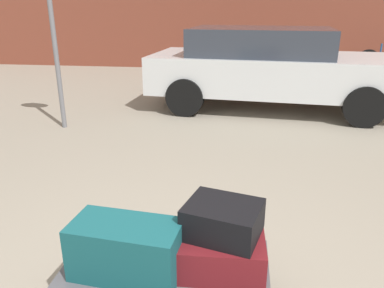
{
  "coord_description": "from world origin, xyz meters",
  "views": [
    {
      "loc": [
        0.4,
        -1.73,
        1.77
      ],
      "look_at": [
        0.0,
        1.2,
        0.69
      ],
      "focal_mm": 35.35,
      "sensor_mm": 36.0,
      "label": 1
    }
  ],
  "objects_px": {
    "parked_car": "(270,66)",
    "bollard_kerb_mid": "(372,71)",
    "no_parking_sign": "(53,26)",
    "bollard_kerb_near": "(318,70)",
    "duffel_bag_black_topmost_pile": "(223,220)",
    "luggage_cart": "(164,283)",
    "suitcase_maroon_center": "(222,249)",
    "duffel_bag_teal_front_left": "(126,249)"
  },
  "relations": [
    {
      "from": "parked_car",
      "to": "bollard_kerb_mid",
      "type": "bearing_deg",
      "value": 44.76
    },
    {
      "from": "parked_car",
      "to": "no_parking_sign",
      "type": "height_order",
      "value": "no_parking_sign"
    },
    {
      "from": "bollard_kerb_near",
      "to": "bollard_kerb_mid",
      "type": "height_order",
      "value": "same"
    },
    {
      "from": "duffel_bag_black_topmost_pile",
      "to": "parked_car",
      "type": "distance_m",
      "value": 5.11
    },
    {
      "from": "luggage_cart",
      "to": "duffel_bag_black_topmost_pile",
      "type": "distance_m",
      "value": 0.51
    },
    {
      "from": "suitcase_maroon_center",
      "to": "duffel_bag_teal_front_left",
      "type": "distance_m",
      "value": 0.55
    },
    {
      "from": "luggage_cart",
      "to": "suitcase_maroon_center",
      "type": "relative_size",
      "value": 2.49
    },
    {
      "from": "bollard_kerb_near",
      "to": "bollard_kerb_mid",
      "type": "distance_m",
      "value": 1.23
    },
    {
      "from": "duffel_bag_black_topmost_pile",
      "to": "bollard_kerb_mid",
      "type": "relative_size",
      "value": 0.64
    },
    {
      "from": "luggage_cart",
      "to": "no_parking_sign",
      "type": "height_order",
      "value": "no_parking_sign"
    },
    {
      "from": "duffel_bag_teal_front_left",
      "to": "parked_car",
      "type": "relative_size",
      "value": 0.14
    },
    {
      "from": "duffel_bag_teal_front_left",
      "to": "bollard_kerb_mid",
      "type": "xyz_separation_m",
      "value": [
        3.59,
        7.74,
        -0.18
      ]
    },
    {
      "from": "parked_car",
      "to": "no_parking_sign",
      "type": "bearing_deg",
      "value": -152.72
    },
    {
      "from": "bollard_kerb_near",
      "to": "duffel_bag_teal_front_left",
      "type": "bearing_deg",
      "value": -107.01
    },
    {
      "from": "luggage_cart",
      "to": "duffel_bag_black_topmost_pile",
      "type": "xyz_separation_m",
      "value": [
        0.32,
        0.13,
        0.37
      ]
    },
    {
      "from": "suitcase_maroon_center",
      "to": "parked_car",
      "type": "relative_size",
      "value": 0.11
    },
    {
      "from": "parked_car",
      "to": "bollard_kerb_near",
      "type": "relative_size",
      "value": 6.92
    },
    {
      "from": "luggage_cart",
      "to": "parked_car",
      "type": "relative_size",
      "value": 0.27
    },
    {
      "from": "duffel_bag_teal_front_left",
      "to": "duffel_bag_black_topmost_pile",
      "type": "height_order",
      "value": "duffel_bag_black_topmost_pile"
    },
    {
      "from": "bollard_kerb_mid",
      "to": "no_parking_sign",
      "type": "relative_size",
      "value": 0.26
    },
    {
      "from": "suitcase_maroon_center",
      "to": "bollard_kerb_near",
      "type": "bearing_deg",
      "value": 74.48
    },
    {
      "from": "luggage_cart",
      "to": "duffel_bag_teal_front_left",
      "type": "height_order",
      "value": "duffel_bag_teal_front_left"
    },
    {
      "from": "duffel_bag_teal_front_left",
      "to": "duffel_bag_black_topmost_pile",
      "type": "relative_size",
      "value": 1.48
    },
    {
      "from": "bollard_kerb_near",
      "to": "no_parking_sign",
      "type": "bearing_deg",
      "value": -137.22
    },
    {
      "from": "duffel_bag_black_topmost_pile",
      "to": "bollard_kerb_mid",
      "type": "bearing_deg",
      "value": 82.77
    },
    {
      "from": "bollard_kerb_mid",
      "to": "bollard_kerb_near",
      "type": "bearing_deg",
      "value": 180.0
    },
    {
      "from": "duffel_bag_teal_front_left",
      "to": "bollard_kerb_near",
      "type": "bearing_deg",
      "value": 78.76
    },
    {
      "from": "parked_car",
      "to": "bollard_kerb_near",
      "type": "xyz_separation_m",
      "value": [
        1.3,
        2.51,
        -0.44
      ]
    },
    {
      "from": "duffel_bag_black_topmost_pile",
      "to": "no_parking_sign",
      "type": "bearing_deg",
      "value": 142.42
    },
    {
      "from": "duffel_bag_teal_front_left",
      "to": "bollard_kerb_mid",
      "type": "distance_m",
      "value": 8.53
    },
    {
      "from": "luggage_cart",
      "to": "duffel_bag_black_topmost_pile",
      "type": "height_order",
      "value": "duffel_bag_black_topmost_pile"
    },
    {
      "from": "suitcase_maroon_center",
      "to": "bollard_kerb_mid",
      "type": "xyz_separation_m",
      "value": [
        3.07,
        7.59,
        -0.12
      ]
    },
    {
      "from": "luggage_cart",
      "to": "no_parking_sign",
      "type": "bearing_deg",
      "value": 123.12
    },
    {
      "from": "duffel_bag_black_topmost_pile",
      "to": "bollard_kerb_near",
      "type": "relative_size",
      "value": 0.64
    },
    {
      "from": "suitcase_maroon_center",
      "to": "bollard_kerb_mid",
      "type": "relative_size",
      "value": 0.75
    },
    {
      "from": "luggage_cart",
      "to": "duffel_bag_teal_front_left",
      "type": "xyz_separation_m",
      "value": [
        -0.2,
        -0.02,
        0.23
      ]
    },
    {
      "from": "luggage_cart",
      "to": "suitcase_maroon_center",
      "type": "height_order",
      "value": "suitcase_maroon_center"
    },
    {
      "from": "suitcase_maroon_center",
      "to": "bollard_kerb_near",
      "type": "height_order",
      "value": "bollard_kerb_near"
    },
    {
      "from": "luggage_cart",
      "to": "bollard_kerb_mid",
      "type": "relative_size",
      "value": 1.86
    },
    {
      "from": "bollard_kerb_mid",
      "to": "parked_car",
      "type": "bearing_deg",
      "value": -135.24
    },
    {
      "from": "duffel_bag_teal_front_left",
      "to": "bollard_kerb_mid",
      "type": "bearing_deg",
      "value": 70.85
    },
    {
      "from": "luggage_cart",
      "to": "suitcase_maroon_center",
      "type": "xyz_separation_m",
      "value": [
        0.32,
        0.13,
        0.17
      ]
    }
  ]
}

